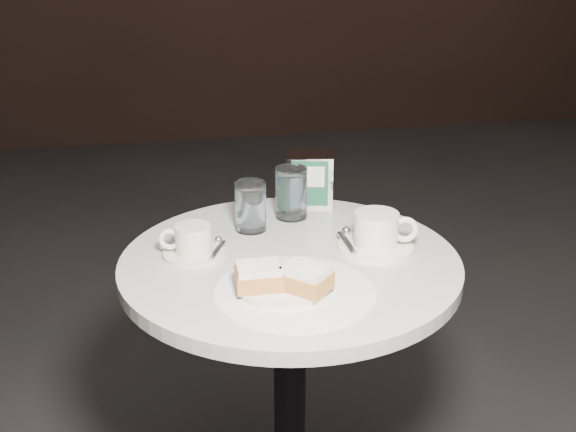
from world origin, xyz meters
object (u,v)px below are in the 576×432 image
(beignet_plate, at_px, (282,281))
(napkin_dispenser, at_px, (309,179))
(coffee_cup_left, at_px, (193,243))
(water_glass_right, at_px, (291,193))
(water_glass_left, at_px, (251,207))
(coffee_cup_right, at_px, (377,234))
(cafe_table, at_px, (290,341))

(beignet_plate, height_order, napkin_dispenser, napkin_dispenser)
(coffee_cup_left, relative_size, water_glass_right, 1.22)
(coffee_cup_left, xyz_separation_m, water_glass_right, (0.24, 0.17, 0.03))
(beignet_plate, xyz_separation_m, water_glass_right, (0.09, 0.36, 0.04))
(water_glass_right, bearing_deg, water_glass_left, -151.63)
(beignet_plate, distance_m, water_glass_right, 0.37)
(coffee_cup_left, relative_size, water_glass_left, 1.30)
(coffee_cup_right, distance_m, water_glass_left, 0.29)
(coffee_cup_right, height_order, water_glass_right, water_glass_right)
(coffee_cup_left, bearing_deg, water_glass_left, 47.20)
(water_glass_right, distance_m, napkin_dispenser, 0.09)
(beignet_plate, bearing_deg, cafe_table, 72.56)
(water_glass_left, relative_size, napkin_dispenser, 0.87)
(cafe_table, height_order, water_glass_left, water_glass_left)
(coffee_cup_right, height_order, water_glass_left, water_glass_left)
(coffee_cup_right, bearing_deg, coffee_cup_left, -172.46)
(coffee_cup_left, height_order, coffee_cup_right, coffee_cup_right)
(cafe_table, xyz_separation_m, water_glass_left, (-0.06, 0.16, 0.25))
(cafe_table, relative_size, coffee_cup_right, 3.85)
(coffee_cup_right, relative_size, water_glass_right, 1.61)
(cafe_table, xyz_separation_m, coffee_cup_left, (-0.19, 0.05, 0.23))
(coffee_cup_left, xyz_separation_m, napkin_dispenser, (0.30, 0.24, 0.04))
(water_glass_left, bearing_deg, coffee_cup_left, -141.37)
(cafe_table, height_order, coffee_cup_right, coffee_cup_right)
(cafe_table, bearing_deg, coffee_cup_left, 164.84)
(napkin_dispenser, bearing_deg, beignet_plate, -96.94)
(beignet_plate, height_order, coffee_cup_right, coffee_cup_right)
(coffee_cup_left, height_order, napkin_dispenser, napkin_dispenser)
(napkin_dispenser, bearing_deg, coffee_cup_right, -62.14)
(coffee_cup_left, height_order, water_glass_left, water_glass_left)
(coffee_cup_right, bearing_deg, water_glass_left, 161.63)
(water_glass_right, bearing_deg, coffee_cup_left, -145.49)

